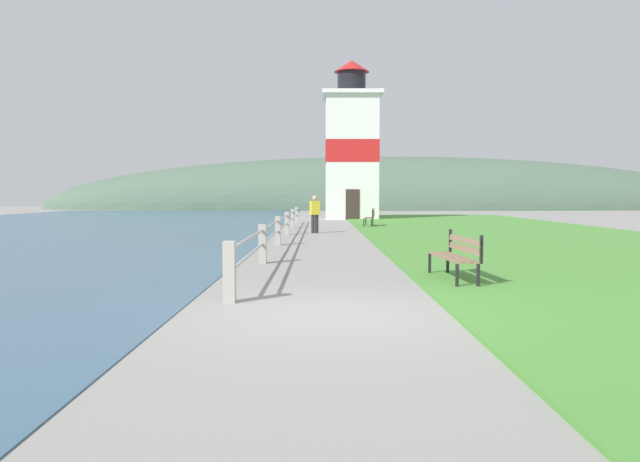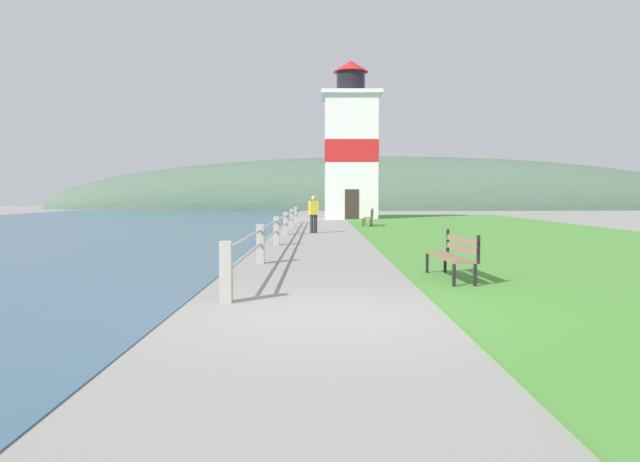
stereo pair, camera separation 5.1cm
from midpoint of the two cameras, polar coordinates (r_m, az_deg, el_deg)
The scene contains 8 objects.
ground_plane at distance 8.52m, azimuth 1.00°, elevation -7.71°, with size 160.00×160.00×0.00m, color gray.
grass_verge at distance 26.13m, azimuth 17.40°, elevation -0.35°, with size 12.00×49.61×0.06m.
seawall_railing at distance 22.99m, azimuth -3.34°, elevation 0.62°, with size 0.18×27.29×0.93m.
park_bench_near at distance 11.91m, azimuth 12.43°, elevation -2.01°, with size 0.61×1.97×0.94m.
park_bench_midway at distance 31.76m, azimuth 4.72°, elevation 1.33°, with size 0.69×1.72×0.94m.
lighthouse at distance 42.59m, azimuth 3.00°, elevation 7.45°, with size 3.99×3.99×10.66m.
person_strolling at distance 26.61m, azimuth -0.38°, elevation 1.68°, with size 0.44×0.35×1.61m.
distant_hillside at distance 71.92m, azimuth 6.64°, elevation 2.00°, with size 80.00×16.00×12.00m.
Camera 2 is at (-0.10, -8.36, 1.63)m, focal length 35.00 mm.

